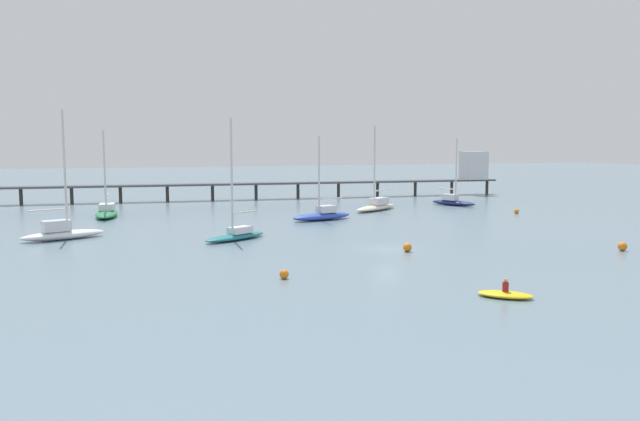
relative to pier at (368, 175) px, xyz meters
The scene contains 13 objects.
ground_plane 51.77m from the pier, 111.51° to the right, with size 400.00×400.00×0.00m, color slate.
pier is the anchor object (origin of this frame).
sailboat_blue 32.80m from the pier, 122.47° to the right, with size 8.17×4.21×9.76m.
sailboat_navy 18.61m from the pier, 71.10° to the right, with size 4.83×7.14×9.66m.
sailboat_green 44.60m from the pier, 158.55° to the right, with size 3.12×8.45×10.48m.
sailboat_cream 21.35m from the pier, 110.00° to the right, with size 8.77×7.22×11.22m.
sailboat_white 56.33m from the pier, 143.30° to the right, with size 7.73×4.59×11.92m.
sailboat_teal 49.16m from the pier, 127.49° to the right, with size 6.95×5.24×11.16m.
dinghy_yellow 67.82m from the pier, 106.55° to the right, with size 3.28×3.04×1.14m.
mooring_buoy_near 63.75m from the pier, 118.12° to the right, with size 0.61×0.61×0.61m, color orange.
mooring_buoy_inner 52.88m from the pier, 109.68° to the right, with size 0.73×0.73×0.73m, color orange.
mooring_buoy_mid 30.62m from the pier, 74.74° to the right, with size 0.62×0.62×0.62m, color orange.
mooring_buoy_far 55.11m from the pier, 90.77° to the right, with size 0.74×0.74×0.74m, color orange.
Camera 1 is at (-21.27, -45.48, 8.70)m, focal length 33.85 mm.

